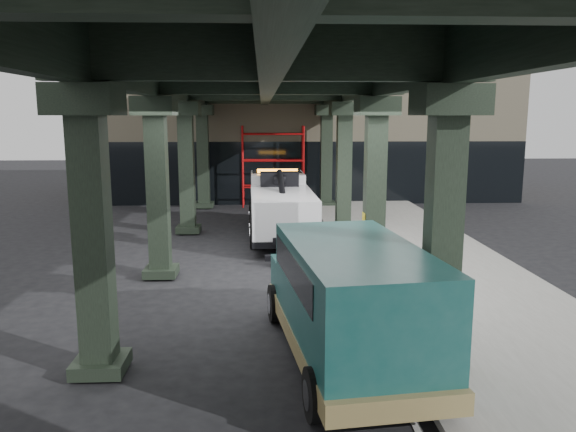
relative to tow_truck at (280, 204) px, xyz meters
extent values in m
plane|color=black|center=(-0.12, -7.47, -1.22)|extent=(90.00, 90.00, 0.00)
cube|color=gray|center=(4.38, -5.47, -1.14)|extent=(5.00, 40.00, 0.15)
cube|color=silver|center=(1.58, -5.47, -1.21)|extent=(0.12, 38.00, 0.01)
cube|color=black|center=(2.48, -11.47, 1.28)|extent=(0.55, 0.55, 5.00)
cube|color=black|center=(2.48, -11.47, 3.53)|extent=(1.10, 1.10, 0.50)
cube|color=black|center=(2.48, -11.47, -1.04)|extent=(0.90, 0.90, 0.24)
cube|color=black|center=(2.48, -5.47, 1.28)|extent=(0.55, 0.55, 5.00)
cube|color=black|center=(2.48, -5.47, 3.53)|extent=(1.10, 1.10, 0.50)
cube|color=black|center=(2.48, -5.47, -1.04)|extent=(0.90, 0.90, 0.24)
cube|color=black|center=(2.48, 0.53, 1.28)|extent=(0.55, 0.55, 5.00)
cube|color=black|center=(2.48, 0.53, 3.53)|extent=(1.10, 1.10, 0.50)
cube|color=black|center=(2.48, 0.53, -1.04)|extent=(0.90, 0.90, 0.24)
cube|color=black|center=(2.48, 6.53, 1.28)|extent=(0.55, 0.55, 5.00)
cube|color=black|center=(2.48, 6.53, 3.53)|extent=(1.10, 1.10, 0.50)
cube|color=black|center=(2.48, 6.53, -1.04)|extent=(0.90, 0.90, 0.24)
cube|color=black|center=(-3.52, -11.47, 1.28)|extent=(0.55, 0.55, 5.00)
cube|color=black|center=(-3.52, -11.47, 3.53)|extent=(1.10, 1.10, 0.50)
cube|color=black|center=(-3.52, -11.47, -1.04)|extent=(0.90, 0.90, 0.24)
cube|color=black|center=(-3.52, -5.47, 1.28)|extent=(0.55, 0.55, 5.00)
cube|color=black|center=(-3.52, -5.47, 3.53)|extent=(1.10, 1.10, 0.50)
cube|color=black|center=(-3.52, -5.47, -1.04)|extent=(0.90, 0.90, 0.24)
cube|color=black|center=(-3.52, 0.53, 1.28)|extent=(0.55, 0.55, 5.00)
cube|color=black|center=(-3.52, 0.53, 3.53)|extent=(1.10, 1.10, 0.50)
cube|color=black|center=(-3.52, 0.53, -1.04)|extent=(0.90, 0.90, 0.24)
cube|color=black|center=(-3.52, 6.53, 1.28)|extent=(0.55, 0.55, 5.00)
cube|color=black|center=(-3.52, 6.53, 3.53)|extent=(1.10, 1.10, 0.50)
cube|color=black|center=(-3.52, 6.53, -1.04)|extent=(0.90, 0.90, 0.24)
cube|color=black|center=(2.48, -5.47, 4.33)|extent=(0.35, 32.00, 1.10)
cube|color=black|center=(-3.52, -5.47, 4.33)|extent=(0.35, 32.00, 1.10)
cube|color=black|center=(-0.52, -5.47, 4.33)|extent=(0.35, 32.00, 1.10)
cube|color=black|center=(-0.52, -5.47, 5.03)|extent=(7.40, 32.00, 0.30)
cube|color=#C6B793|center=(1.88, 12.53, 2.78)|extent=(22.00, 10.00, 8.00)
cylinder|color=red|center=(-1.62, 7.43, 0.78)|extent=(0.08, 0.08, 4.00)
cylinder|color=red|center=(-1.62, 6.63, 0.78)|extent=(0.08, 0.08, 4.00)
cylinder|color=red|center=(1.38, 7.43, 0.78)|extent=(0.08, 0.08, 4.00)
cylinder|color=red|center=(1.38, 6.63, 0.78)|extent=(0.08, 0.08, 4.00)
cylinder|color=red|center=(-0.12, 7.43, -0.22)|extent=(3.00, 0.08, 0.08)
cylinder|color=red|center=(-0.12, 7.43, 1.08)|extent=(3.00, 0.08, 0.08)
cylinder|color=red|center=(-0.12, 7.43, 2.38)|extent=(3.00, 0.08, 0.08)
cube|color=black|center=(0.01, -0.47, -0.59)|extent=(1.09, 6.80, 0.23)
cube|color=white|center=(-0.05, 1.83, 0.18)|extent=(2.18, 2.23, 1.63)
cube|color=white|center=(-0.08, 2.78, -0.27)|extent=(2.14, 0.69, 0.81)
cube|color=black|center=(-0.06, 2.06, 0.63)|extent=(2.02, 1.23, 0.77)
cube|color=white|center=(0.04, -1.51, 0.00)|extent=(2.29, 4.57, 1.26)
cube|color=orange|center=(-0.05, 1.65, 1.08)|extent=(1.63, 0.30, 0.14)
cube|color=black|center=(-0.01, 0.30, 0.90)|extent=(1.46, 0.58, 0.54)
cylinder|color=black|center=(0.04, -1.33, 0.68)|extent=(0.30, 3.16, 1.21)
cube|color=black|center=(0.11, -3.81, -0.90)|extent=(0.31, 1.27, 0.16)
cube|color=black|center=(0.12, -4.44, -0.95)|extent=(1.45, 0.27, 0.16)
cylinder|color=black|center=(-1.05, 2.08, -0.72)|extent=(0.34, 1.00, 0.99)
cylinder|color=silver|center=(-1.05, 2.08, -0.72)|extent=(0.37, 0.56, 0.55)
cylinder|color=black|center=(0.93, 2.13, -0.72)|extent=(0.34, 1.00, 0.99)
cylinder|color=silver|center=(0.93, 2.13, -0.72)|extent=(0.37, 0.56, 0.55)
cylinder|color=black|center=(-0.97, -0.90, -0.72)|extent=(0.34, 1.00, 0.99)
cylinder|color=silver|center=(-0.97, -0.90, -0.72)|extent=(0.37, 0.56, 0.55)
cylinder|color=black|center=(1.02, -0.85, -0.72)|extent=(0.34, 1.00, 0.99)
cylinder|color=silver|center=(1.02, -0.85, -0.72)|extent=(0.37, 0.56, 0.55)
cylinder|color=black|center=(-0.94, -2.08, -0.72)|extent=(0.34, 1.00, 0.99)
cylinder|color=silver|center=(-0.94, -2.08, -0.72)|extent=(0.37, 0.56, 0.55)
cylinder|color=black|center=(1.05, -2.02, -0.72)|extent=(0.34, 1.00, 0.99)
cylinder|color=silver|center=(1.05, -2.02, -0.72)|extent=(0.37, 0.56, 0.55)
cube|color=#134341|center=(0.60, -8.88, -0.28)|extent=(2.15, 1.33, 0.89)
cube|color=#134341|center=(0.93, -11.58, 0.12)|extent=(2.60, 4.68, 1.93)
cube|color=olive|center=(0.88, -11.19, -0.67)|extent=(2.77, 5.76, 0.35)
cube|color=black|center=(0.65, -9.27, 0.51)|extent=(1.97, 0.65, 0.83)
cube|color=black|center=(0.89, -11.29, 0.61)|extent=(2.52, 3.80, 0.55)
cube|color=silver|center=(0.54, -8.35, -0.67)|extent=(1.98, 0.36, 0.30)
cylinder|color=black|center=(-0.38, -9.04, -0.80)|extent=(0.38, 0.86, 0.83)
cylinder|color=silver|center=(-0.38, -9.04, -0.80)|extent=(0.37, 0.49, 0.46)
cylinder|color=black|center=(1.59, -8.81, -0.80)|extent=(0.38, 0.86, 0.83)
cylinder|color=silver|center=(1.59, -8.81, -0.80)|extent=(0.37, 0.49, 0.46)
cylinder|color=black|center=(0.12, -13.18, -0.80)|extent=(0.38, 0.86, 0.83)
cylinder|color=silver|center=(0.12, -13.18, -0.80)|extent=(0.37, 0.49, 0.46)
cylinder|color=black|center=(2.09, -12.94, -0.80)|extent=(0.38, 0.86, 0.83)
cylinder|color=silver|center=(2.09, -12.94, -0.80)|extent=(0.37, 0.49, 0.46)
camera|label=1|loc=(-0.65, -20.87, 3.28)|focal=35.00mm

